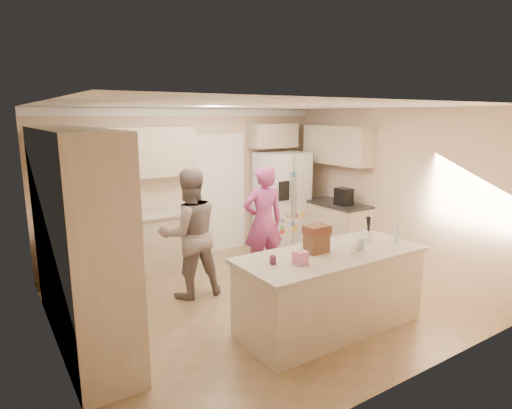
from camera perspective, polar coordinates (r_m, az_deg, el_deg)
floor at (r=6.06m, az=1.04°, el=-12.42°), size 5.20×4.60×0.02m
ceiling at (r=5.53m, az=1.15°, el=13.17°), size 5.20×4.60×0.02m
wall_back at (r=7.64m, az=-8.71°, el=2.79°), size 5.20×0.02×2.60m
wall_front at (r=4.03m, az=20.04°, el=-5.93°), size 5.20×0.02×2.60m
wall_left at (r=4.75m, az=-26.01°, el=-3.78°), size 0.02×4.60×2.60m
wall_right at (r=7.42m, az=18.01°, el=2.08°), size 0.02×4.60×2.60m
crown_back at (r=7.51m, az=-8.84°, el=12.05°), size 5.20×0.08×0.12m
pantry_bank at (r=5.01m, az=-22.68°, el=-4.19°), size 0.60×2.60×2.35m
back_base_cab at (r=7.15m, az=-15.88°, el=-5.22°), size 2.20×0.60×0.88m
back_countertop at (r=7.03m, az=-16.06°, el=-1.65°), size 2.24×0.63×0.04m
back_upper_cab at (r=7.00m, az=-16.86°, el=6.56°), size 2.20×0.35×0.80m
doorway_opening at (r=7.90m, az=-4.93°, el=1.33°), size 0.90×0.06×2.10m
doorway_casing at (r=7.87m, az=-4.81°, el=1.29°), size 1.02×0.03×2.22m
wall_frame_upper at (r=7.58m, az=-8.50°, el=4.63°), size 0.15×0.02×0.20m
wall_frame_lower at (r=7.62m, az=-8.44°, el=2.62°), size 0.15×0.02×0.20m
refrigerator at (r=8.16m, az=3.44°, el=0.62°), size 0.92×0.72×1.80m
fridge_seam at (r=7.89m, az=4.98°, el=0.20°), size 0.02×0.02×1.78m
fridge_dispenser at (r=7.70m, az=3.77°, el=1.83°), size 0.22×0.03×0.35m
fridge_handle_l at (r=7.82m, az=4.78°, el=1.22°), size 0.02×0.02×0.85m
fridge_handle_r at (r=7.88m, az=5.35°, el=1.29°), size 0.02×0.02×0.85m
over_fridge_cab at (r=8.23m, az=2.30°, el=9.15°), size 0.95×0.35×0.45m
right_base_cab at (r=8.03m, az=10.68°, el=-3.12°), size 0.60×1.20×0.88m
right_countertop at (r=7.92m, az=10.75°, el=0.09°), size 0.63×1.24×0.04m
right_upper_cab at (r=8.02m, az=10.75°, el=7.81°), size 0.35×1.50×0.70m
coffee_maker at (r=7.72m, az=11.61°, el=1.04°), size 0.22×0.28×0.30m
island_base at (r=5.21m, az=9.88°, el=-11.39°), size 2.20×0.90×0.88m
island_top at (r=5.05m, az=10.06°, el=-6.58°), size 2.28×0.96×0.05m
utensil_crock at (r=5.50m, az=14.71°, el=-4.17°), size 0.13×0.13×0.15m
tissue_box at (r=4.60m, az=5.92°, el=-7.04°), size 0.13×0.13×0.14m
tissue_plume at (r=4.57m, az=5.95°, el=-5.73°), size 0.08×0.08×0.08m
dollhouse_body at (r=4.98m, az=8.07°, el=-5.14°), size 0.26×0.18×0.22m
dollhouse_roof at (r=4.94m, az=8.12°, el=-3.36°), size 0.28×0.20×0.10m
jam_jar at (r=4.58m, az=2.27°, el=-7.41°), size 0.07×0.07×0.09m
greeting_card_a at (r=4.99m, az=12.95°, el=-5.68°), size 0.12×0.06×0.16m
greeting_card_b at (r=5.12m, az=13.72°, el=-5.24°), size 0.12×0.05×0.16m
water_bottle at (r=5.59m, az=18.32°, el=-3.66°), size 0.07×0.07×0.24m
shaker_salt at (r=5.74m, az=14.58°, el=-3.81°), size 0.05×0.05×0.09m
shaker_pepper at (r=5.79m, az=15.05°, el=-3.70°), size 0.05×0.05×0.09m
teen_boy at (r=5.92m, az=-8.84°, el=-3.84°), size 0.92×0.75×1.79m
teen_girl at (r=6.53m, az=0.97°, el=-2.41°), size 0.71×0.54×1.75m
fridge_magnets at (r=7.88m, az=5.01°, el=0.19°), size 0.76×0.02×1.44m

